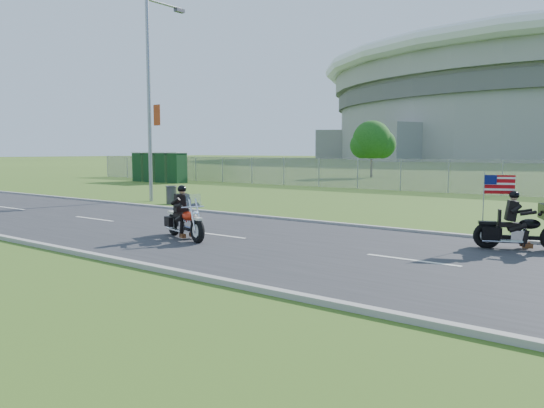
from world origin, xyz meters
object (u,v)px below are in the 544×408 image
Objects in this scene: porta_toilet_b at (165,168)px; trash_can at (171,195)px; motorcycle_lead at (185,222)px; motorcycle_follow at (520,230)px; porta_toilet_d at (142,167)px; porta_toilet_a at (177,168)px; streetlight at (152,86)px; porta_toilet_c at (153,167)px.

porta_toilet_b reaches higher than trash_can.
motorcycle_lead is 1.04× the size of motorcycle_follow.
porta_toilet_a is at bearing 0.00° from porta_toilet_d.
motorcycle_lead is (9.71, -7.21, -5.15)m from streetlight.
trash_can is at bearing 147.43° from motorcycle_follow.
motorcycle_lead is 8.79m from motorcycle_follow.
porta_toilet_d is at bearing 142.83° from streetlight.
motorcycle_follow is at bearing -27.02° from porta_toilet_a.
trash_can is (1.89, -0.61, -5.23)m from streetlight.
streetlight is 4.35× the size of porta_toilet_a.
porta_toilet_b is 1.05× the size of motorcycle_lead.
motorcycle_follow is (29.00, -14.08, -0.63)m from porta_toilet_b.
motorcycle_follow is (17.58, -3.30, -5.12)m from streetlight.
porta_toilet_a is 1.00× the size of porta_toilet_c.
porta_toilet_c is (-2.80, 0.00, 0.00)m from porta_toilet_a.
porta_toilet_b is 1.00× the size of porta_toilet_d.
porta_toilet_d is 2.78× the size of trash_can.
motorcycle_lead is at bearing -40.13° from trash_can.
motorcycle_follow is 15.92m from trash_can.
porta_toilet_c is at bearing 132.29° from motorcycle_follow.
porta_toilet_a reaches higher than trash_can.
motorcycle_lead is at bearing -36.94° from porta_toilet_d.
porta_toilet_c is at bearing 180.00° from porta_toilet_b.
porta_toilet_b is at bearing 139.42° from trash_can.
porta_toilet_c is (-12.82, 10.78, -4.49)m from streetlight.
porta_toilet_d is at bearing 180.00° from porta_toilet_c.
streetlight reaches higher than motorcycle_follow.
porta_toilet_a is 1.09× the size of motorcycle_follow.
porta_toilet_d is 19.74m from trash_can.
porta_toilet_c reaches higher than motorcycle_lead.
porta_toilet_d is 1.09× the size of motorcycle_follow.
porta_toilet_c is (-1.40, 0.00, 0.00)m from porta_toilet_b.
trash_can is at bearing -43.75° from porta_toilet_a.
porta_toilet_d reaches higher than trash_can.
motorcycle_lead is 10.23m from trash_can.
porta_toilet_a is 30.99m from motorcycle_follow.
porta_toilet_c is 1.00× the size of porta_toilet_d.
porta_toilet_b is at bearing 136.65° from streetlight.
porta_toilet_d is at bearing 144.72° from trash_can.
streetlight reaches higher than porta_toilet_b.
motorcycle_follow reaches higher than motorcycle_lead.
streetlight is 13.14m from motorcycle_lead.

